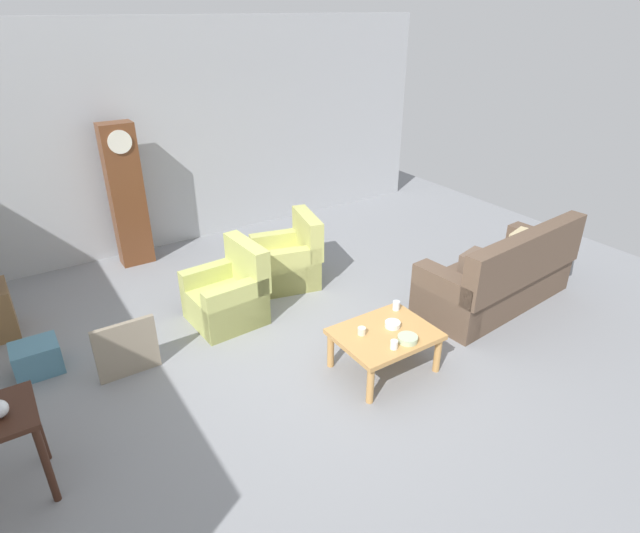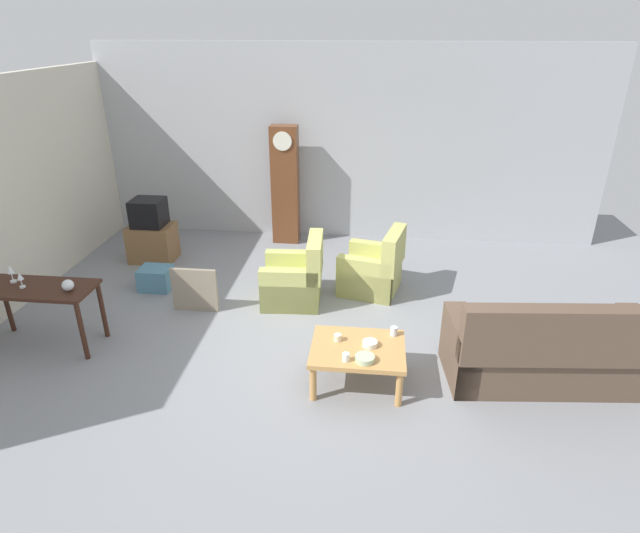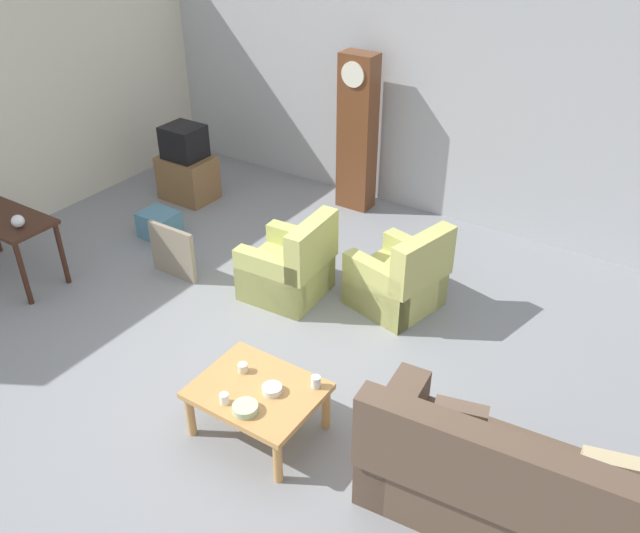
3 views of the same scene
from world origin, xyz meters
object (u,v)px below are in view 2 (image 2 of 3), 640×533
at_px(glass_dome_cloche, 68,285).
at_px(couch_floral, 552,353).
at_px(console_table_dark, 37,295).
at_px(cup_blue_rimmed, 394,331).
at_px(coffee_table_wood, 358,352).
at_px(cup_white_porcelain, 346,357).
at_px(bowl_shallow_green, 365,359).
at_px(tv_crt, 149,212).
at_px(bowl_white_stacked, 370,344).
at_px(wine_glass_short, 20,278).
at_px(armchair_olive_far, 373,271).
at_px(wine_glass_mid, 11,271).
at_px(grandfather_clock, 285,185).
at_px(tv_stand_cabinet, 153,243).
at_px(cup_cream_tall, 338,338).
at_px(armchair_olive_near, 295,280).
at_px(storage_box_blue, 156,278).
at_px(framed_picture_leaning, 195,290).

bearing_deg(glass_dome_cloche, couch_floral, -0.61).
bearing_deg(couch_floral, console_table_dark, 179.00).
bearing_deg(cup_blue_rimmed, coffee_table_wood, -144.12).
height_order(cup_white_porcelain, bowl_shallow_green, cup_white_porcelain).
distance_m(tv_crt, glass_dome_cloche, 2.54).
bearing_deg(bowl_white_stacked, wine_glass_short, 175.93).
bearing_deg(armchair_olive_far, cup_blue_rimmed, -82.81).
height_order(tv_crt, wine_glass_mid, tv_crt).
bearing_deg(grandfather_clock, console_table_dark, -122.71).
relative_size(couch_floral, tv_crt, 4.52).
distance_m(bowl_shallow_green, wine_glass_mid, 4.11).
xyz_separation_m(console_table_dark, tv_stand_cabinet, (0.29, 2.49, -0.36)).
bearing_deg(wine_glass_mid, armchair_olive_far, 22.69).
relative_size(cup_cream_tall, bowl_shallow_green, 0.42).
xyz_separation_m(armchair_olive_near, tv_crt, (-2.45, 1.12, 0.49)).
bearing_deg(coffee_table_wood, wine_glass_mid, 173.91).
bearing_deg(glass_dome_cloche, armchair_olive_far, 28.69).
relative_size(console_table_dark, grandfather_clock, 0.66).
height_order(wine_glass_mid, wine_glass_short, wine_glass_mid).
bearing_deg(storage_box_blue, armchair_olive_far, 5.13).
height_order(storage_box_blue, glass_dome_cloche, glass_dome_cloche).
bearing_deg(armchair_olive_far, couch_floral, -45.37).
xyz_separation_m(console_table_dark, glass_dome_cloche, (0.43, -0.04, 0.17)).
xyz_separation_m(armchair_olive_near, bowl_shallow_green, (0.99, -1.95, 0.16)).
bearing_deg(tv_crt, bowl_white_stacked, -38.81).
bearing_deg(bowl_white_stacked, coffee_table_wood, -165.27).
height_order(coffee_table_wood, storage_box_blue, coffee_table_wood).
bearing_deg(glass_dome_cloche, framed_picture_leaning, 43.99).
bearing_deg(console_table_dark, armchair_olive_near, 26.56).
xyz_separation_m(console_table_dark, bowl_white_stacked, (3.77, -0.31, -0.18)).
xyz_separation_m(storage_box_blue, bowl_white_stacked, (3.05, -1.82, 0.31)).
bearing_deg(cup_white_porcelain, wine_glass_mid, 170.00).
bearing_deg(bowl_shallow_green, tv_stand_cabinet, 138.22).
bearing_deg(bowl_white_stacked, wine_glass_mid, 174.54).
bearing_deg(tv_stand_cabinet, grandfather_clock, 27.41).
distance_m(cup_blue_rimmed, wine_glass_short, 4.16).
height_order(armchair_olive_near, storage_box_blue, armchair_olive_near).
distance_m(tv_stand_cabinet, bowl_white_stacked, 4.47).
bearing_deg(tv_stand_cabinet, bowl_shallow_green, -41.78).
distance_m(cup_white_porcelain, bowl_shallow_green, 0.19).
height_order(tv_stand_cabinet, bowl_white_stacked, tv_stand_cabinet).
relative_size(tv_crt, framed_picture_leaning, 0.80).
bearing_deg(tv_crt, storage_box_blue, -66.31).
relative_size(grandfather_clock, cup_cream_tall, 24.27).
distance_m(cup_cream_tall, bowl_shallow_green, 0.45).
bearing_deg(tv_crt, grandfather_clock, 27.41).
relative_size(coffee_table_wood, tv_crt, 2.00).
bearing_deg(couch_floral, tv_crt, 154.19).
bearing_deg(armchair_olive_near, cup_blue_rimmed, -48.49).
bearing_deg(bowl_shallow_green, console_table_dark, 171.16).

